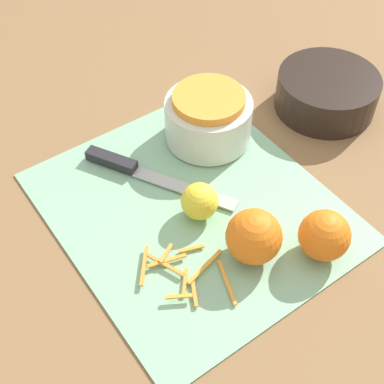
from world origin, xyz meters
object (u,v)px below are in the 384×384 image
Objects in this scene: bowl_speckled at (208,117)px; bowl_dark at (327,92)px; orange_left at (324,235)px; orange_right at (254,237)px; lemon at (202,200)px; knife at (132,168)px.

bowl_dark is (0.05, 0.22, -0.02)m from bowl_speckled.
orange_right is at bearing -123.03° from orange_left.
orange_right is 1.40× the size of lemon.
knife is 0.14m from lemon.
lemon is (-0.10, -0.01, -0.01)m from orange_right.
bowl_speckled is at bearing 140.38° from lemon.
orange_right reaches higher than bowl_dark.
knife is (-0.06, -0.36, -0.02)m from bowl_dark.
bowl_dark is 3.19× the size of lemon.
bowl_speckled is 0.81× the size of bowl_dark.
bowl_dark is 0.35m from orange_right.
lemon is at bearing -12.53° from knife.
lemon is (0.13, 0.04, 0.02)m from knife.
bowl_speckled reaches higher than bowl_dark.
orange_left is at bearing 31.43° from lemon.
knife is 4.24× the size of lemon.
orange_left is at bearing -4.40° from knife.
knife is at bearing -92.19° from bowl_speckled.
bowl_speckled is 0.28m from orange_left.
orange_left is 0.10m from orange_right.
lemon is (0.13, -0.10, -0.01)m from bowl_speckled.
bowl_speckled is 0.16m from lemon.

